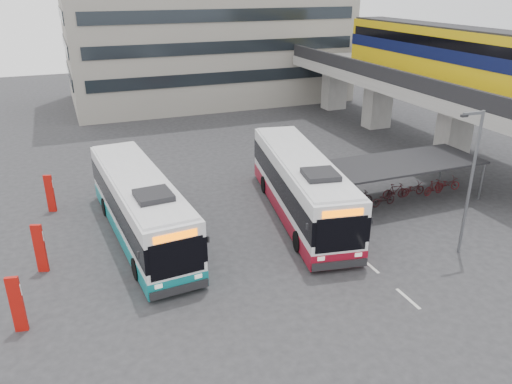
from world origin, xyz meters
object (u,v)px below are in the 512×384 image
object	(u,v)px
bus_main	(301,186)
bus_teal	(140,207)
lamp_post	(470,176)
pedestrian	(156,241)

from	to	relation	value
bus_main	bus_teal	size ratio (longest dim) A/B	1.04
bus_teal	lamp_post	world-z (taller)	lamp_post
bus_main	lamp_post	bearing A→B (deg)	-42.10
bus_main	lamp_post	distance (m)	9.12
pedestrian	bus_teal	bearing A→B (deg)	17.29
bus_main	lamp_post	world-z (taller)	lamp_post
bus_teal	lamp_post	distance (m)	16.53
pedestrian	lamp_post	distance (m)	15.45
bus_main	pedestrian	distance (m)	9.02
bus_teal	lamp_post	bearing A→B (deg)	-32.21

